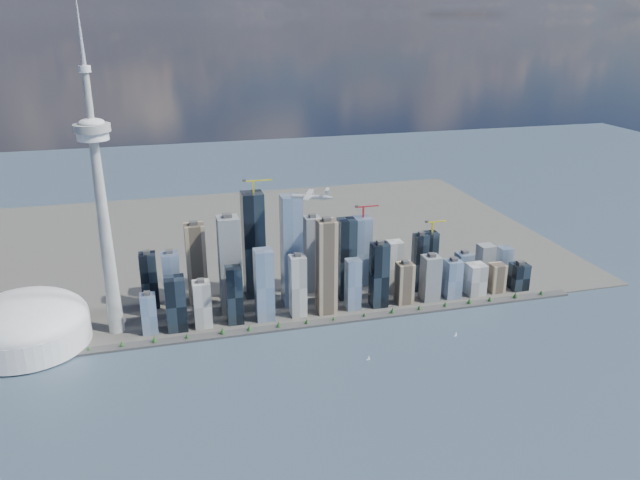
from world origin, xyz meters
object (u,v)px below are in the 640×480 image
object	(u,v)px
airplane	(311,196)
sailboat_east	(456,334)
sailboat_west	(369,358)
needle_tower	(101,202)
dome_stadium	(26,324)

from	to	relation	value
airplane	sailboat_east	bearing A→B (deg)	11.03
airplane	sailboat_west	xyz separation A→B (m)	(72.79, -84.80, -250.68)
needle_tower	sailboat_west	xyz separation A→B (m)	(392.33, -199.09, -233.02)
dome_stadium	airplane	bearing A→B (deg)	-12.79
needle_tower	sailboat_west	distance (m)	497.85
airplane	sailboat_west	world-z (taller)	airplane
airplane	sailboat_west	bearing A→B (deg)	-27.00
airplane	sailboat_east	distance (m)	352.54
sailboat_west	sailboat_east	distance (m)	174.10
needle_tower	dome_stadium	xyz separation A→B (m)	(-140.00, -10.00, -196.40)
needle_tower	sailboat_east	xyz separation A→B (m)	(562.65, -163.00, -232.95)
airplane	sailboat_west	distance (m)	274.46
needle_tower	airplane	size ratio (longest dim) A/B	8.34
sailboat_east	airplane	bearing A→B (deg)	154.07
dome_stadium	sailboat_west	distance (m)	566.10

